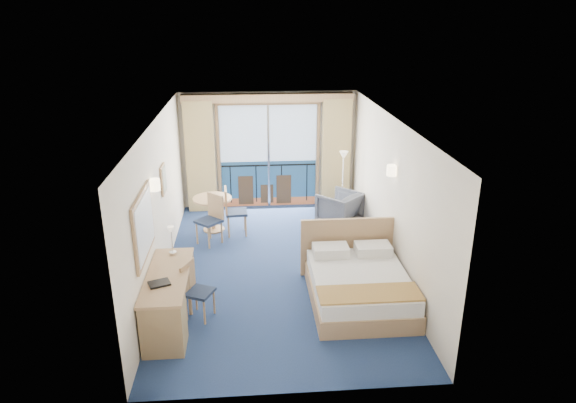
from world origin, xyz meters
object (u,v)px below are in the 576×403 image
(armchair, at_px, (340,208))
(desk_chair, at_px, (194,287))
(table_chair_b, at_px, (212,216))
(floor_lamp, at_px, (343,167))
(bed, at_px, (358,284))
(table_chair_a, at_px, (232,209))
(round_table, at_px, (213,206))
(desk, at_px, (165,314))
(nightstand, at_px, (372,247))

(armchair, bearing_deg, desk_chair, 6.17)
(table_chair_b, bearing_deg, floor_lamp, 66.81)
(bed, height_order, table_chair_a, bed)
(armchair, height_order, floor_lamp, floor_lamp)
(bed, xyz_separation_m, floor_lamp, (0.39, 3.63, 0.85))
(armchair, bearing_deg, round_table, -42.17)
(desk_chair, height_order, table_chair_b, table_chair_b)
(floor_lamp, distance_m, desk_chair, 4.91)
(round_table, height_order, table_chair_b, table_chair_b)
(floor_lamp, distance_m, table_chair_a, 2.65)
(desk, relative_size, table_chair_a, 1.73)
(armchair, bearing_deg, floor_lamp, -150.25)
(armchair, height_order, table_chair_b, table_chair_b)
(table_chair_a, bearing_deg, nightstand, -121.73)
(bed, height_order, nightstand, bed)
(round_table, relative_size, table_chair_a, 0.80)
(floor_lamp, xyz_separation_m, table_chair_a, (-2.45, -0.84, -0.57))
(table_chair_a, bearing_deg, floor_lamp, -74.47)
(floor_lamp, height_order, table_chair_a, floor_lamp)
(table_chair_b, bearing_deg, table_chair_a, 86.76)
(desk_chair, height_order, round_table, desk_chair)
(floor_lamp, bearing_deg, table_chair_b, -157.09)
(desk_chair, xyz_separation_m, round_table, (0.09, 3.29, 0.05))
(round_table, bearing_deg, armchair, 1.97)
(floor_lamp, height_order, desk, floor_lamp)
(nightstand, distance_m, floor_lamp, 2.42)
(armchair, bearing_deg, table_chair_a, -35.71)
(nightstand, relative_size, armchair, 0.66)
(desk, xyz_separation_m, table_chair_b, (0.46, 3.31, 0.11))
(nightstand, relative_size, table_chair_b, 0.53)
(nightstand, relative_size, round_table, 0.66)
(round_table, xyz_separation_m, table_chair_b, (0.02, -0.61, 0.01))
(desk_chair, distance_m, table_chair_b, 2.68)
(floor_lamp, relative_size, table_chair_a, 1.49)
(desk, relative_size, desk_chair, 1.97)
(floor_lamp, bearing_deg, round_table, -168.39)
(desk, bearing_deg, floor_lamp, 53.78)
(nightstand, height_order, desk, desk)
(armchair, height_order, table_chair_a, table_chair_a)
(floor_lamp, height_order, round_table, floor_lamp)
(table_chair_b, bearing_deg, bed, -0.91)
(floor_lamp, distance_m, desk, 5.63)
(bed, xyz_separation_m, nightstand, (0.56, 1.38, -0.03))
(bed, distance_m, nightstand, 1.49)
(desk_chair, xyz_separation_m, table_chair_a, (0.50, 3.04, 0.07))
(nightstand, bearing_deg, table_chair_b, 160.78)
(nightstand, distance_m, desk_chair, 3.52)
(floor_lamp, distance_m, round_table, 2.97)
(round_table, distance_m, table_chair_a, 0.48)
(round_table, xyz_separation_m, table_chair_a, (0.41, -0.25, 0.02))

